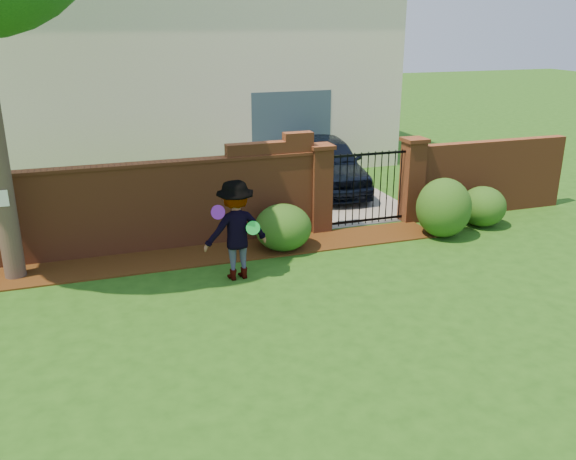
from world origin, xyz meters
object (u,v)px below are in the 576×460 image
object	(u,v)px
man	(236,231)
frisbee_green	(253,228)
car	(328,165)
frisbee_purple	(218,212)

from	to	relation	value
man	frisbee_green	distance (m)	0.34
car	frisbee_purple	bearing A→B (deg)	-121.18
frisbee_green	car	bearing A→B (deg)	55.61
car	frisbee_green	size ratio (longest dim) A/B	17.40
man	frisbee_purple	xyz separation A→B (m)	(-0.35, -0.23, 0.44)
man	car	bearing A→B (deg)	-132.52
frisbee_green	frisbee_purple	bearing A→B (deg)	-179.33
frisbee_green	man	bearing A→B (deg)	137.08
man	frisbee_purple	distance (m)	0.61
car	man	xyz separation A→B (m)	(-3.65, -4.77, 0.17)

